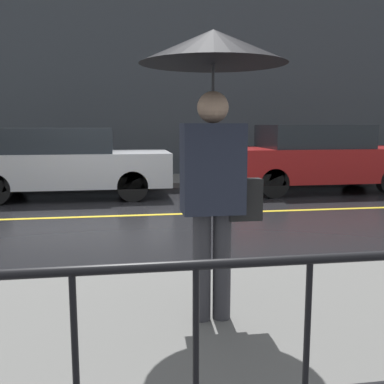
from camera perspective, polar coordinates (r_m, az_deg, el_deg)
ground_plane at (r=7.78m, az=-10.20°, el=-3.05°), size 80.00×80.00×0.00m
sidewalk_near at (r=3.14m, az=-11.76°, el=-19.82°), size 28.00×3.11×0.12m
sidewalk_far at (r=12.08m, az=-9.87°, el=1.34°), size 28.00×2.13×0.12m
lane_marking at (r=7.78m, az=-10.20°, el=-3.02°), size 25.20×0.12×0.01m
building_storefront at (r=13.32m, az=-10.18°, el=15.87°), size 28.00×0.30×6.55m
railing_foreground at (r=1.68m, az=-14.56°, el=-20.55°), size 12.00×0.04×0.97m
pedestrian at (r=3.17m, az=2.78°, el=12.10°), size 1.02×1.02×2.06m
car_silver at (r=9.95m, az=-15.63°, el=3.64°), size 4.27×1.75×1.47m
car_red at (r=10.88m, az=15.62°, el=4.20°), size 4.40×1.79×1.54m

